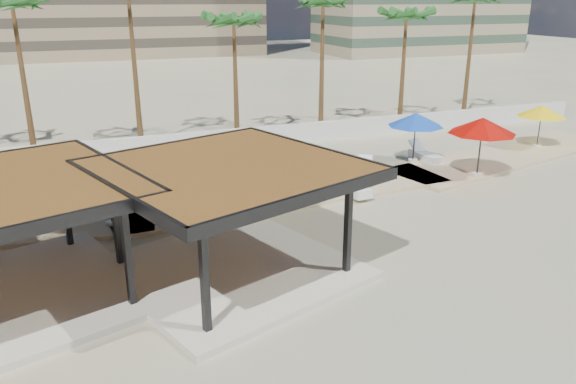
% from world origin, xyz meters
% --- Properties ---
extents(ground, '(200.00, 200.00, 0.00)m').
position_xyz_m(ground, '(0.00, 0.00, 0.00)').
color(ground, tan).
rests_on(ground, ground).
extents(promenade, '(44.45, 7.97, 0.24)m').
position_xyz_m(promenade, '(2.00, 7.67, 0.06)').
color(promenade, '#C6B284').
rests_on(promenade, ground).
extents(boundary_wall, '(56.00, 0.30, 1.20)m').
position_xyz_m(boundary_wall, '(0.00, 16.00, 0.60)').
color(boundary_wall, silver).
rests_on(boundary_wall, ground).
extents(pavilion_central, '(9.38, 9.38, 3.74)m').
position_xyz_m(pavilion_central, '(-2.44, 0.49, 2.23)').
color(pavilion_central, beige).
rests_on(pavilion_central, ground).
extents(pavilion_west, '(9.20, 9.20, 3.72)m').
position_xyz_m(pavilion_west, '(-9.09, 1.00, 2.22)').
color(pavilion_west, beige).
rests_on(pavilion_west, ground).
extents(umbrella_b, '(3.26, 3.26, 2.30)m').
position_xyz_m(umbrella_b, '(-0.18, 5.80, 2.16)').
color(umbrella_b, beige).
rests_on(umbrella_b, promenade).
extents(umbrella_c, '(4.17, 4.17, 2.94)m').
position_xyz_m(umbrella_c, '(11.76, 5.80, 2.71)').
color(umbrella_c, beige).
rests_on(umbrella_c, promenade).
extents(umbrella_d, '(2.99, 2.99, 2.65)m').
position_xyz_m(umbrella_d, '(10.24, 9.20, 2.46)').
color(umbrella_d, beige).
rests_on(umbrella_d, promenade).
extents(umbrella_e, '(3.18, 3.18, 2.48)m').
position_xyz_m(umbrella_e, '(18.89, 9.20, 2.31)').
color(umbrella_e, beige).
rests_on(umbrella_e, promenade).
extents(umbrella_f, '(3.65, 3.65, 2.46)m').
position_xyz_m(umbrella_f, '(-5.81, 5.80, 2.30)').
color(umbrella_f, beige).
rests_on(umbrella_f, promenade).
extents(lounger_a, '(1.50, 2.30, 0.83)m').
position_xyz_m(lounger_a, '(-1.99, 9.18, 0.38)').
color(lounger_a, white).
rests_on(lounger_a, promenade).
extents(lounger_b, '(1.72, 2.40, 0.88)m').
position_xyz_m(lounger_b, '(6.37, 7.50, 0.39)').
color(lounger_b, white).
rests_on(lounger_b, promenade).
extents(lounger_c, '(1.00, 2.43, 0.90)m').
position_xyz_m(lounger_c, '(4.74, 5.85, 0.40)').
color(lounger_c, white).
rests_on(lounger_c, promenade).
extents(lounger_d, '(0.88, 2.39, 0.89)m').
position_xyz_m(lounger_d, '(11.06, 9.25, 0.39)').
color(lounger_d, white).
rests_on(lounger_d, promenade).
extents(palm_c, '(3.00, 3.00, 9.21)m').
position_xyz_m(palm_c, '(-9.00, 18.10, 8.05)').
color(palm_c, brown).
rests_on(palm_c, ground).
extents(palm_e, '(3.00, 3.00, 8.14)m').
position_xyz_m(palm_e, '(3.00, 18.40, 7.04)').
color(palm_e, brown).
rests_on(palm_e, ground).
extents(palm_f, '(3.00, 3.00, 9.19)m').
position_xyz_m(palm_f, '(9.00, 18.60, 8.03)').
color(palm_f, brown).
rests_on(palm_f, ground).
extents(palm_g, '(3.00, 3.00, 8.35)m').
position_xyz_m(palm_g, '(15.00, 18.20, 7.24)').
color(palm_g, brown).
rests_on(palm_g, ground).
extents(palm_h, '(3.00, 3.00, 9.46)m').
position_xyz_m(palm_h, '(21.00, 18.80, 8.28)').
color(palm_h, brown).
rests_on(palm_h, ground).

